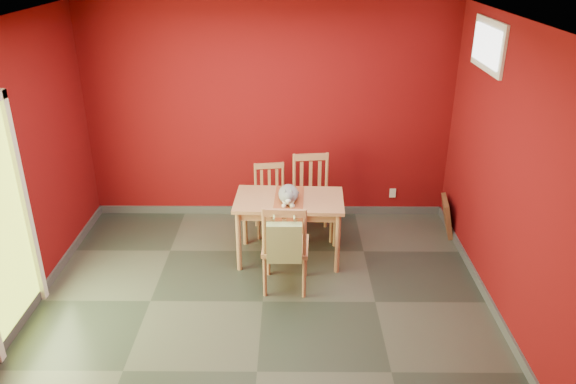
{
  "coord_description": "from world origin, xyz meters",
  "views": [
    {
      "loc": [
        0.28,
        -4.66,
        3.29
      ],
      "look_at": [
        0.25,
        0.45,
        1.0
      ],
      "focal_mm": 35.0,
      "sensor_mm": 36.0,
      "label": 1
    }
  ],
  "objects_px": {
    "dining_table": "(289,206)",
    "chair_far_right": "(312,196)",
    "tote_bag": "(284,243)",
    "picture_frame": "(447,216)",
    "chair_near": "(285,246)",
    "cat": "(288,191)",
    "chair_far_left": "(271,198)"
  },
  "relations": [
    {
      "from": "dining_table",
      "to": "chair_far_right",
      "type": "bearing_deg",
      "value": 64.44
    },
    {
      "from": "tote_bag",
      "to": "picture_frame",
      "type": "distance_m",
      "value": 2.5
    },
    {
      "from": "chair_near",
      "to": "picture_frame",
      "type": "relative_size",
      "value": 2.17
    },
    {
      "from": "chair_near",
      "to": "cat",
      "type": "xyz_separation_m",
      "value": [
        0.03,
        0.57,
        0.35
      ]
    },
    {
      "from": "chair_far_left",
      "to": "cat",
      "type": "relative_size",
      "value": 1.88
    },
    {
      "from": "chair_near",
      "to": "picture_frame",
      "type": "xyz_separation_m",
      "value": [
        1.96,
        1.24,
        -0.28
      ]
    },
    {
      "from": "cat",
      "to": "picture_frame",
      "type": "distance_m",
      "value": 2.15
    },
    {
      "from": "dining_table",
      "to": "chair_far_right",
      "type": "height_order",
      "value": "chair_far_right"
    },
    {
      "from": "dining_table",
      "to": "tote_bag",
      "type": "xyz_separation_m",
      "value": [
        -0.04,
        -0.85,
        0.02
      ]
    },
    {
      "from": "dining_table",
      "to": "chair_far_right",
      "type": "distance_m",
      "value": 0.65
    },
    {
      "from": "chair_near",
      "to": "dining_table",
      "type": "bearing_deg",
      "value": 86.8
    },
    {
      "from": "chair_far_left",
      "to": "chair_far_right",
      "type": "bearing_deg",
      "value": -10.29
    },
    {
      "from": "chair_far_right",
      "to": "picture_frame",
      "type": "distance_m",
      "value": 1.68
    },
    {
      "from": "chair_far_right",
      "to": "picture_frame",
      "type": "xyz_separation_m",
      "value": [
        1.66,
        0.05,
        -0.29
      ]
    },
    {
      "from": "tote_bag",
      "to": "chair_far_left",
      "type": "bearing_deg",
      "value": 97.02
    },
    {
      "from": "dining_table",
      "to": "chair_far_right",
      "type": "xyz_separation_m",
      "value": [
        0.27,
        0.57,
        -0.14
      ]
    },
    {
      "from": "chair_far_left",
      "to": "tote_bag",
      "type": "xyz_separation_m",
      "value": [
        0.19,
        -1.51,
        0.23
      ]
    },
    {
      "from": "chair_far_left",
      "to": "chair_near",
      "type": "distance_m",
      "value": 1.3
    },
    {
      "from": "chair_far_right",
      "to": "cat",
      "type": "bearing_deg",
      "value": -114.14
    },
    {
      "from": "chair_far_right",
      "to": "chair_near",
      "type": "relative_size",
      "value": 1.01
    },
    {
      "from": "tote_bag",
      "to": "cat",
      "type": "height_order",
      "value": "cat"
    },
    {
      "from": "tote_bag",
      "to": "cat",
      "type": "bearing_deg",
      "value": 87.48
    },
    {
      "from": "chair_near",
      "to": "chair_far_left",
      "type": "bearing_deg",
      "value": 98.61
    },
    {
      "from": "dining_table",
      "to": "picture_frame",
      "type": "bearing_deg",
      "value": 17.8
    },
    {
      "from": "chair_far_left",
      "to": "chair_far_right",
      "type": "xyz_separation_m",
      "value": [
        0.5,
        -0.09,
        0.08
      ]
    },
    {
      "from": "chair_far_right",
      "to": "tote_bag",
      "type": "height_order",
      "value": "chair_far_right"
    },
    {
      "from": "chair_near",
      "to": "picture_frame",
      "type": "height_order",
      "value": "chair_near"
    },
    {
      "from": "chair_far_left",
      "to": "picture_frame",
      "type": "distance_m",
      "value": 2.17
    },
    {
      "from": "chair_near",
      "to": "chair_far_right",
      "type": "bearing_deg",
      "value": 75.54
    },
    {
      "from": "cat",
      "to": "picture_frame",
      "type": "xyz_separation_m",
      "value": [
        1.94,
        0.67,
        -0.63
      ]
    },
    {
      "from": "chair_far_right",
      "to": "cat",
      "type": "relative_size",
      "value": 2.21
    },
    {
      "from": "dining_table",
      "to": "cat",
      "type": "xyz_separation_m",
      "value": [
        -0.01,
        -0.06,
        0.2
      ]
    }
  ]
}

